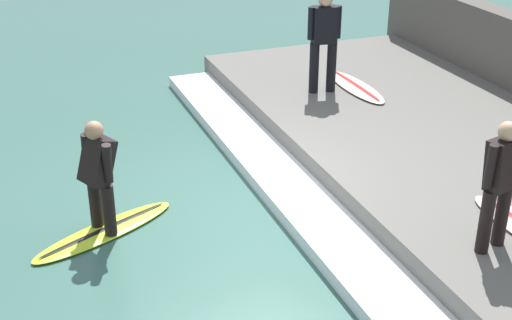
% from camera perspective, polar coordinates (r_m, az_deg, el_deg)
% --- Properties ---
extents(ground_plane, '(28.00, 28.00, 0.00)m').
position_cam_1_polar(ground_plane, '(9.63, -2.14, -4.11)').
color(ground_plane, '#386056').
extents(concrete_ledge, '(4.40, 10.84, 0.44)m').
position_cam_1_polar(concrete_ledge, '(11.05, 15.47, 0.31)').
color(concrete_ledge, '#66635E').
rests_on(concrete_ledge, ground_plane).
extents(wave_foam_crest, '(0.82, 10.30, 0.19)m').
position_cam_1_polar(wave_foam_crest, '(9.89, 2.97, -2.68)').
color(wave_foam_crest, silver).
rests_on(wave_foam_crest, ground_plane).
extents(surfboard_riding, '(2.08, 1.29, 0.07)m').
position_cam_1_polar(surfboard_riding, '(9.33, -12.01, -5.58)').
color(surfboard_riding, '#BFE02D').
rests_on(surfboard_riding, ground_plane).
extents(surfer_riding, '(0.53, 0.59, 1.48)m').
position_cam_1_polar(surfer_riding, '(8.92, -12.50, -0.88)').
color(surfer_riding, black).
rests_on(surfer_riding, surfboard_riding).
extents(surfer_waiting_near, '(0.58, 0.31, 1.73)m').
position_cam_1_polar(surfer_waiting_near, '(12.35, 5.46, 9.75)').
color(surfer_waiting_near, black).
rests_on(surfer_waiting_near, concrete_ledge).
extents(surfboard_waiting_near, '(0.50, 1.82, 0.07)m').
position_cam_1_polar(surfboard_waiting_near, '(12.85, 8.01, 5.83)').
color(surfboard_waiting_near, beige).
rests_on(surfboard_waiting_near, concrete_ledge).
extents(surfer_waiting_far, '(0.51, 0.33, 1.52)m').
position_cam_1_polar(surfer_waiting_far, '(8.05, 18.96, -1.48)').
color(surfer_waiting_far, black).
rests_on(surfer_waiting_far, concrete_ledge).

